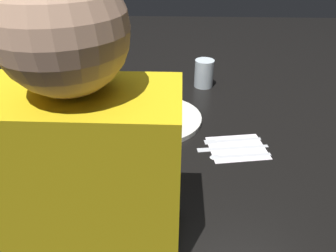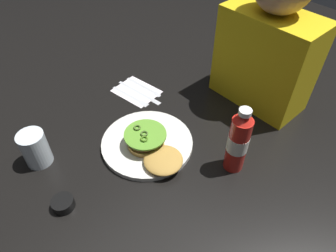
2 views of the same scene
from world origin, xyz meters
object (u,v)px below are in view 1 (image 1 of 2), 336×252
(dinner_plate, at_px, (159,119))
(water_glass, at_px, (204,73))
(burger_sandwich, at_px, (147,109))
(butter_knife, at_px, (228,147))
(ketchup_bottle, at_px, (71,113))
(condiment_cup, at_px, (158,80))
(fork_utensil, at_px, (228,140))
(spoon_utensil, at_px, (232,155))
(diner_person, at_px, (85,147))
(napkin, at_px, (237,148))

(dinner_plate, height_order, water_glass, water_glass)
(burger_sandwich, distance_m, butter_knife, 0.30)
(ketchup_bottle, relative_size, butter_knife, 1.05)
(dinner_plate, bearing_deg, condiment_cup, -85.67)
(fork_utensil, height_order, spoon_utensil, same)
(condiment_cup, distance_m, diner_person, 0.79)
(fork_utensil, distance_m, spoon_utensil, 0.08)
(burger_sandwich, relative_size, condiment_cup, 3.65)
(dinner_plate, bearing_deg, butter_knife, 145.60)
(ketchup_bottle, bearing_deg, burger_sandwich, -142.36)
(water_glass, xyz_separation_m, condiment_cup, (0.19, -0.02, -0.04))
(dinner_plate, bearing_deg, water_glass, -120.49)
(ketchup_bottle, bearing_deg, fork_utensil, -176.42)
(condiment_cup, height_order, diner_person, diner_person)
(burger_sandwich, height_order, ketchup_bottle, ketchup_bottle)
(condiment_cup, xyz_separation_m, napkin, (-0.27, 0.45, -0.01))
(burger_sandwich, distance_m, diner_person, 0.51)
(napkin, xyz_separation_m, diner_person, (0.33, 0.31, 0.23))
(ketchup_bottle, xyz_separation_m, napkin, (-0.48, 0.01, -0.10))
(ketchup_bottle, height_order, napkin, ketchup_bottle)
(spoon_utensil, bearing_deg, dinner_plate, -40.02)
(dinner_plate, xyz_separation_m, condiment_cup, (0.02, -0.31, 0.01))
(ketchup_bottle, bearing_deg, napkin, 179.29)
(burger_sandwich, bearing_deg, diner_person, 84.36)
(napkin, relative_size, diner_person, 0.32)
(napkin, distance_m, spoon_utensil, 0.05)
(water_glass, height_order, spoon_utensil, water_glass)
(napkin, height_order, diner_person, diner_person)
(condiment_cup, distance_m, butter_knife, 0.51)
(napkin, bearing_deg, ketchup_bottle, -0.71)
(ketchup_bottle, bearing_deg, condiment_cup, -115.70)
(condiment_cup, bearing_deg, spoon_utensil, 116.33)
(fork_utensil, bearing_deg, burger_sandwich, -25.35)
(dinner_plate, xyz_separation_m, ketchup_bottle, (0.24, 0.14, 0.10))
(water_glass, relative_size, condiment_cup, 1.88)
(ketchup_bottle, bearing_deg, butter_knife, 178.77)
(burger_sandwich, xyz_separation_m, diner_person, (0.05, 0.47, 0.19))
(dinner_plate, distance_m, napkin, 0.28)
(dinner_plate, distance_m, condiment_cup, 0.31)
(diner_person, bearing_deg, ketchup_bottle, -64.56)
(ketchup_bottle, xyz_separation_m, fork_utensil, (-0.46, -0.03, -0.10))
(ketchup_bottle, height_order, condiment_cup, ketchup_bottle)
(ketchup_bottle, distance_m, spoon_utensil, 0.47)
(dinner_plate, bearing_deg, diner_person, 79.10)
(ketchup_bottle, distance_m, fork_utensil, 0.47)
(ketchup_bottle, height_order, fork_utensil, ketchup_bottle)
(burger_sandwich, distance_m, ketchup_bottle, 0.26)
(butter_knife, bearing_deg, ketchup_bottle, -1.23)
(napkin, distance_m, butter_knife, 0.03)
(burger_sandwich, bearing_deg, butter_knife, 147.91)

